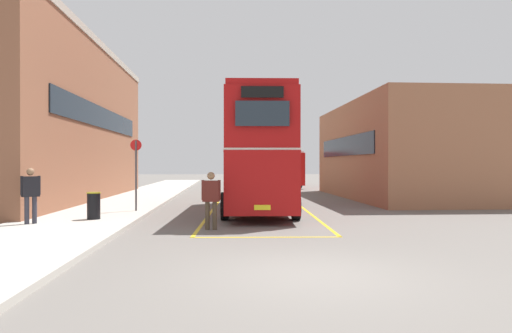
# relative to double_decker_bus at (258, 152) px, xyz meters

# --- Properties ---
(ground_plane) EXTENTS (135.60, 135.60, 0.00)m
(ground_plane) POSITION_rel_double_decker_bus_xyz_m (0.13, 3.42, -2.51)
(ground_plane) COLOR #66605B
(sidewalk_left) EXTENTS (4.00, 57.60, 0.14)m
(sidewalk_left) POSITION_rel_double_decker_bus_xyz_m (-6.37, 5.82, -2.44)
(sidewalk_left) COLOR #B2ADA3
(sidewalk_left) RESTS_ON ground
(brick_building_left) EXTENTS (6.58, 19.81, 8.51)m
(brick_building_left) POSITION_rel_double_decker_bus_xyz_m (-11.20, 5.78, 1.75)
(brick_building_left) COLOR brown
(brick_building_left) RESTS_ON ground
(depot_building_right) EXTENTS (7.68, 14.34, 5.54)m
(depot_building_right) POSITION_rel_double_decker_bus_xyz_m (9.43, 7.21, 0.26)
(depot_building_right) COLOR #9E6647
(depot_building_right) RESTS_ON ground
(double_decker_bus) EXTENTS (3.13, 9.80, 4.75)m
(double_decker_bus) POSITION_rel_double_decker_bus_xyz_m (0.00, 0.00, 0.00)
(double_decker_bus) COLOR black
(double_decker_bus) RESTS_ON ground
(single_deck_bus) EXTENTS (3.42, 9.52, 3.02)m
(single_deck_bus) POSITION_rel_double_decker_bus_xyz_m (3.21, 20.78, -0.87)
(single_deck_bus) COLOR black
(single_deck_bus) RESTS_ON ground
(pedestrian_boarding) EXTENTS (0.58, 0.29, 1.76)m
(pedestrian_boarding) POSITION_rel_double_decker_bus_xyz_m (-1.83, -5.23, -1.49)
(pedestrian_boarding) COLOR #473828
(pedestrian_boarding) RESTS_ON ground
(pedestrian_waiting_near) EXTENTS (0.53, 0.47, 1.74)m
(pedestrian_waiting_near) POSITION_rel_double_decker_bus_xyz_m (-7.44, -4.56, -1.36)
(pedestrian_waiting_near) COLOR #2D2D38
(pedestrian_waiting_near) RESTS_ON sidewalk_left
(litter_bin) EXTENTS (0.46, 0.46, 0.91)m
(litter_bin) POSITION_rel_double_decker_bus_xyz_m (-5.83, -3.47, -1.91)
(litter_bin) COLOR black
(litter_bin) RESTS_ON sidewalk_left
(bus_stop_sign) EXTENTS (0.44, 0.08, 2.84)m
(bus_stop_sign) POSITION_rel_double_decker_bus_xyz_m (-4.95, -0.74, -0.67)
(bus_stop_sign) COLOR #4C4C51
(bus_stop_sign) RESTS_ON sidewalk_left
(bay_marking_yellow) EXTENTS (4.71, 11.88, 0.01)m
(bay_marking_yellow) POSITION_rel_double_decker_bus_xyz_m (-0.04, -1.85, -2.51)
(bay_marking_yellow) COLOR gold
(bay_marking_yellow) RESTS_ON ground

